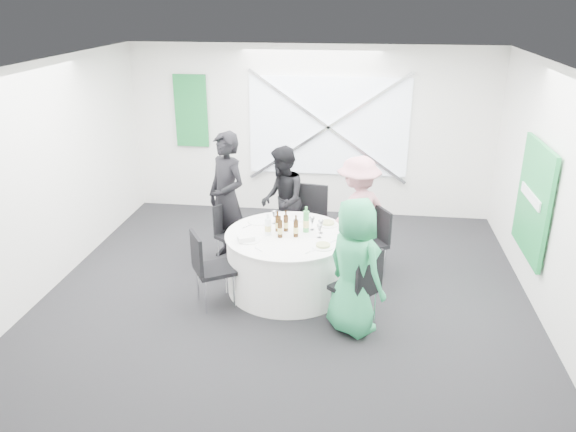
# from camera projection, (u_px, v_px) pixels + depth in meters

# --- Properties ---
(floor) EXTENTS (6.00, 6.00, 0.00)m
(floor) POSITION_uv_depth(u_px,v_px,m) (286.00, 296.00, 7.02)
(floor) COLOR black
(floor) RESTS_ON ground
(ceiling) EXTENTS (6.00, 6.00, 0.00)m
(ceiling) POSITION_uv_depth(u_px,v_px,m) (286.00, 66.00, 5.99)
(ceiling) COLOR white
(ceiling) RESTS_ON wall_back
(wall_back) EXTENTS (6.00, 0.00, 6.00)m
(wall_back) POSITION_uv_depth(u_px,v_px,m) (310.00, 132.00, 9.27)
(wall_back) COLOR white
(wall_back) RESTS_ON floor
(wall_front) EXTENTS (6.00, 0.00, 6.00)m
(wall_front) POSITION_uv_depth(u_px,v_px,m) (225.00, 336.00, 3.74)
(wall_front) COLOR white
(wall_front) RESTS_ON floor
(wall_left) EXTENTS (0.00, 6.00, 6.00)m
(wall_left) POSITION_uv_depth(u_px,v_px,m) (44.00, 180.00, 6.87)
(wall_left) COLOR white
(wall_left) RESTS_ON floor
(wall_right) EXTENTS (0.00, 6.00, 6.00)m
(wall_right) POSITION_uv_depth(u_px,v_px,m) (557.00, 202.00, 6.14)
(wall_right) COLOR white
(wall_right) RESTS_ON floor
(window_panel) EXTENTS (2.60, 0.03, 1.60)m
(window_panel) POSITION_uv_depth(u_px,v_px,m) (328.00, 127.00, 9.16)
(window_panel) COLOR white
(window_panel) RESTS_ON wall_back
(window_brace_a) EXTENTS (2.63, 0.05, 1.84)m
(window_brace_a) POSITION_uv_depth(u_px,v_px,m) (328.00, 127.00, 9.12)
(window_brace_a) COLOR silver
(window_brace_a) RESTS_ON window_panel
(window_brace_b) EXTENTS (2.63, 0.05, 1.84)m
(window_brace_b) POSITION_uv_depth(u_px,v_px,m) (328.00, 127.00, 9.12)
(window_brace_b) COLOR silver
(window_brace_b) RESTS_ON window_panel
(green_banner) EXTENTS (0.55, 0.04, 1.20)m
(green_banner) POSITION_uv_depth(u_px,v_px,m) (191.00, 111.00, 9.36)
(green_banner) COLOR #156B2E
(green_banner) RESTS_ON wall_back
(green_sign) EXTENTS (0.05, 1.20, 1.40)m
(green_sign) POSITION_uv_depth(u_px,v_px,m) (533.00, 200.00, 6.77)
(green_sign) COLOR #18873C
(green_sign) RESTS_ON wall_right
(banquet_table) EXTENTS (1.56, 1.56, 0.76)m
(banquet_table) POSITION_uv_depth(u_px,v_px,m) (288.00, 262.00, 7.06)
(banquet_table) COLOR white
(banquet_table) RESTS_ON floor
(chair_back) EXTENTS (0.53, 0.54, 1.01)m
(chair_back) POSITION_uv_depth(u_px,v_px,m) (310.00, 215.00, 7.96)
(chair_back) COLOR black
(chair_back) RESTS_ON floor
(chair_back_left) EXTENTS (0.54, 0.54, 0.85)m
(chair_back_left) POSITION_uv_depth(u_px,v_px,m) (230.00, 230.00, 7.72)
(chair_back_left) COLOR black
(chair_back_left) RESTS_ON floor
(chair_back_right) EXTENTS (0.56, 0.56, 0.90)m
(chair_back_right) POSITION_uv_depth(u_px,v_px,m) (375.00, 237.00, 7.42)
(chair_back_right) COLOR black
(chair_back_right) RESTS_ON floor
(chair_front_right) EXTENTS (0.61, 0.61, 0.95)m
(chair_front_right) POSITION_uv_depth(u_px,v_px,m) (360.00, 283.00, 6.16)
(chair_front_right) COLOR black
(chair_front_right) RESTS_ON floor
(chair_front_left) EXTENTS (0.60, 0.59, 0.95)m
(chair_front_left) POSITION_uv_depth(u_px,v_px,m) (207.00, 264.00, 6.61)
(chair_front_left) COLOR black
(chair_front_left) RESTS_ON floor
(person_man_back_left) EXTENTS (0.79, 0.76, 1.83)m
(person_man_back_left) POSITION_uv_depth(u_px,v_px,m) (227.00, 197.00, 7.70)
(person_man_back_left) COLOR black
(person_man_back_left) RESTS_ON floor
(person_man_back) EXTENTS (0.56, 0.83, 1.56)m
(person_man_back) POSITION_uv_depth(u_px,v_px,m) (282.00, 200.00, 7.99)
(person_man_back) COLOR black
(person_man_back) RESTS_ON floor
(person_woman_pink) EXTENTS (1.08, 1.03, 1.58)m
(person_woman_pink) POSITION_uv_depth(u_px,v_px,m) (357.00, 214.00, 7.49)
(person_woman_pink) COLOR #D18791
(person_woman_pink) RESTS_ON floor
(person_woman_green) EXTENTS (0.89, 0.89, 1.56)m
(person_woman_green) POSITION_uv_depth(u_px,v_px,m) (355.00, 267.00, 6.05)
(person_woman_green) COLOR #2A9A5E
(person_woman_green) RESTS_ON floor
(plate_back) EXTENTS (0.29, 0.29, 0.01)m
(plate_back) POSITION_uv_depth(u_px,v_px,m) (299.00, 218.00, 7.41)
(plate_back) COLOR white
(plate_back) RESTS_ON banquet_table
(plate_back_left) EXTENTS (0.28, 0.28, 0.01)m
(plate_back_left) POSITION_uv_depth(u_px,v_px,m) (259.00, 221.00, 7.29)
(plate_back_left) COLOR white
(plate_back_left) RESTS_ON banquet_table
(plate_back_right) EXTENTS (0.27, 0.27, 0.04)m
(plate_back_right) POSITION_uv_depth(u_px,v_px,m) (327.00, 223.00, 7.20)
(plate_back_right) COLOR white
(plate_back_right) RESTS_ON banquet_table
(plate_front_right) EXTENTS (0.26, 0.26, 0.04)m
(plate_front_right) POSITION_uv_depth(u_px,v_px,m) (323.00, 246.00, 6.56)
(plate_front_right) COLOR white
(plate_front_right) RESTS_ON banquet_table
(plate_front_left) EXTENTS (0.26, 0.26, 0.01)m
(plate_front_left) POSITION_uv_depth(u_px,v_px,m) (249.00, 240.00, 6.74)
(plate_front_left) COLOR white
(plate_front_left) RESTS_ON banquet_table
(napkin) EXTENTS (0.23, 0.20, 0.05)m
(napkin) POSITION_uv_depth(u_px,v_px,m) (246.00, 238.00, 6.71)
(napkin) COLOR white
(napkin) RESTS_ON plate_front_left
(beer_bottle_a) EXTENTS (0.06, 0.06, 0.26)m
(beer_bottle_a) POSITION_uv_depth(u_px,v_px,m) (278.00, 224.00, 6.98)
(beer_bottle_a) COLOR #371F0A
(beer_bottle_a) RESTS_ON banquet_table
(beer_bottle_b) EXTENTS (0.06, 0.06, 0.27)m
(beer_bottle_b) POSITION_uv_depth(u_px,v_px,m) (286.00, 223.00, 6.98)
(beer_bottle_b) COLOR #371F0A
(beer_bottle_b) RESTS_ON banquet_table
(beer_bottle_c) EXTENTS (0.06, 0.06, 0.28)m
(beer_bottle_c) POSITION_uv_depth(u_px,v_px,m) (296.00, 228.00, 6.81)
(beer_bottle_c) COLOR #371F0A
(beer_bottle_c) RESTS_ON banquet_table
(beer_bottle_d) EXTENTS (0.06, 0.06, 0.28)m
(beer_bottle_d) POSITION_uv_depth(u_px,v_px,m) (280.00, 229.00, 6.79)
(beer_bottle_d) COLOR #371F0A
(beer_bottle_d) RESTS_ON banquet_table
(green_water_bottle) EXTENTS (0.08, 0.08, 0.33)m
(green_water_bottle) POSITION_uv_depth(u_px,v_px,m) (306.00, 222.00, 6.95)
(green_water_bottle) COLOR green
(green_water_bottle) RESTS_ON banquet_table
(clear_water_bottle) EXTENTS (0.08, 0.08, 0.27)m
(clear_water_bottle) POSITION_uv_depth(u_px,v_px,m) (268.00, 227.00, 6.87)
(clear_water_bottle) COLOR white
(clear_water_bottle) RESTS_ON banquet_table
(wine_glass_a) EXTENTS (0.07, 0.07, 0.17)m
(wine_glass_a) POSITION_uv_depth(u_px,v_px,m) (312.00, 220.00, 7.01)
(wine_glass_a) COLOR white
(wine_glass_a) RESTS_ON banquet_table
(wine_glass_b) EXTENTS (0.07, 0.07, 0.17)m
(wine_glass_b) POSITION_uv_depth(u_px,v_px,m) (274.00, 215.00, 7.20)
(wine_glass_b) COLOR white
(wine_glass_b) RESTS_ON banquet_table
(wine_glass_c) EXTENTS (0.07, 0.07, 0.17)m
(wine_glass_c) POSITION_uv_depth(u_px,v_px,m) (320.00, 228.00, 6.78)
(wine_glass_c) COLOR white
(wine_glass_c) RESTS_ON banquet_table
(wine_glass_d) EXTENTS (0.07, 0.07, 0.17)m
(wine_glass_d) POSITION_uv_depth(u_px,v_px,m) (321.00, 224.00, 6.91)
(wine_glass_d) COLOR white
(wine_glass_d) RESTS_ON banquet_table
(fork_a) EXTENTS (0.11, 0.13, 0.01)m
(fork_a) POSITION_uv_depth(u_px,v_px,m) (310.00, 252.00, 6.44)
(fork_a) COLOR silver
(fork_a) RESTS_ON banquet_table
(knife_a) EXTENTS (0.10, 0.13, 0.01)m
(knife_a) POSITION_uv_depth(u_px,v_px,m) (331.00, 242.00, 6.69)
(knife_a) COLOR silver
(knife_a) RESTS_ON banquet_table
(fork_b) EXTENTS (0.10, 0.13, 0.01)m
(fork_b) POSITION_uv_depth(u_px,v_px,m) (267.00, 219.00, 7.39)
(fork_b) COLOR silver
(fork_b) RESTS_ON banquet_table
(knife_b) EXTENTS (0.10, 0.13, 0.01)m
(knife_b) POSITION_uv_depth(u_px,v_px,m) (247.00, 227.00, 7.14)
(knife_b) COLOR silver
(knife_b) RESTS_ON banquet_table
(fork_c) EXTENTS (0.10, 0.13, 0.01)m
(fork_c) POSITION_uv_depth(u_px,v_px,m) (242.00, 237.00, 6.83)
(fork_c) COLOR silver
(fork_c) RESTS_ON banquet_table
(knife_c) EXTENTS (0.12, 0.12, 0.01)m
(knife_c) POSITION_uv_depth(u_px,v_px,m) (259.00, 250.00, 6.49)
(knife_c) COLOR silver
(knife_c) RESTS_ON banquet_table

